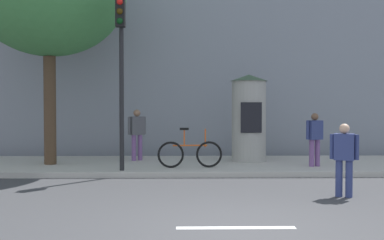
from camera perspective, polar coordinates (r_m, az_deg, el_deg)
name	(u,v)px	position (r m, az deg, el deg)	size (l,w,h in m)	color
ground_plane	(236,228)	(7.41, 5.25, -12.67)	(80.00, 80.00, 0.00)	#38383A
sidewalk_curb	(210,165)	(14.27, 2.18, -5.40)	(36.00, 4.00, 0.15)	#B2ADA3
lane_markings	(236,228)	(7.41, 5.25, -12.64)	(25.80, 0.16, 0.01)	silver
building_backdrop	(203,23)	(19.43, 1.37, 11.51)	(36.00, 5.00, 10.30)	gray
traffic_light	(121,55)	(12.55, -8.45, 7.61)	(0.24, 0.45, 4.45)	black
poster_column	(249,117)	(14.69, 6.77, 0.33)	(1.14, 1.14, 2.64)	#9E9B93
pedestrian_in_red_top	(344,155)	(10.12, 17.65, -4.00)	(0.53, 0.37, 1.48)	navy
pedestrian_near_pole	(137,131)	(14.87, -6.57, -1.28)	(0.52, 0.46, 1.57)	#724C84
pedestrian_with_backpack	(315,136)	(13.76, 14.39, -1.83)	(0.54, 0.39, 1.49)	#724C84
bicycle_leaning	(190,153)	(13.07, -0.25, -4.00)	(1.77, 0.19, 1.09)	black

